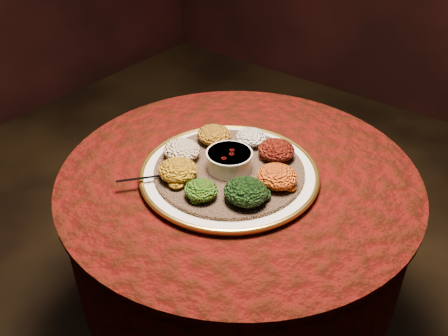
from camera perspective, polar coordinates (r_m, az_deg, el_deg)
The scene contains 13 objects.
table at distance 1.44m, azimuth 1.58°, elevation -6.35°, with size 0.96×0.96×0.73m.
platter at distance 1.30m, azimuth 0.60°, elevation -0.62°, with size 0.51×0.51×0.02m.
injera at distance 1.30m, azimuth 0.61°, elevation -0.24°, with size 0.39×0.39×0.01m, color brown.
stew_bowl at distance 1.28m, azimuth 0.61°, elevation 0.99°, with size 0.12×0.12×0.05m.
spoon at distance 1.27m, azimuth -7.16°, elevation -0.88°, with size 0.10×0.11×0.01m.
portion_ayib at distance 1.38m, azimuth 3.12°, elevation 3.54°, with size 0.09×0.08×0.04m, color white.
portion_kitfo at distance 1.33m, azimuth 5.99°, elevation 2.06°, with size 0.10×0.09×0.05m, color black.
portion_tikil at distance 1.23m, azimuth 6.09°, elevation -0.96°, with size 0.10×0.10×0.05m, color #B0790E.
portion_gomen at distance 1.17m, azimuth 2.50°, elevation -2.71°, with size 0.11×0.10×0.05m, color black.
portion_mixveg at distance 1.19m, azimuth -2.64°, elevation -2.53°, with size 0.08×0.08×0.04m, color #952809.
portion_kik at distance 1.25m, azimuth -5.26°, elevation -0.26°, with size 0.10×0.10×0.05m, color #AE800F.
portion_timatim at distance 1.33m, azimuth -4.84°, elevation 2.04°, with size 0.10×0.10×0.05m, color maroon.
portion_shiro at distance 1.39m, azimuth -1.13°, elevation 3.81°, with size 0.10×0.09×0.05m, color #985712.
Camera 1 is at (0.62, -0.88, 1.51)m, focal length 40.00 mm.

